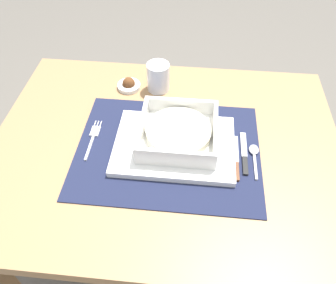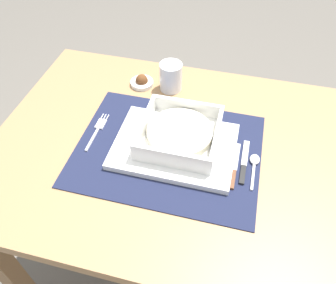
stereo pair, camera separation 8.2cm
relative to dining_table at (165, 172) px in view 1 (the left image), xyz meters
The scene contains 11 objects.
ground_plane 0.60m from the dining_table, ahead, with size 6.00×6.00×0.00m, color #59544C.
dining_table is the anchor object (origin of this frame).
placemat 0.11m from the dining_table, 59.80° to the right, with size 0.46×0.35×0.00m, color #191E38.
serving_plate 0.13m from the dining_table, 17.94° to the right, with size 0.30×0.22×0.02m, color white.
porridge_bowl 0.15m from the dining_table, 18.67° to the left, with size 0.19×0.19×0.05m.
fork 0.22m from the dining_table, behind, with size 0.02×0.14×0.00m.
spoon 0.25m from the dining_table, ahead, with size 0.02×0.11×0.01m.
butter_knife 0.23m from the dining_table, ahead, with size 0.01×0.14×0.01m.
bread_knife 0.22m from the dining_table, 12.01° to the right, with size 0.01×0.14×0.01m.
drinking_glass 0.27m from the dining_table, 100.95° to the left, with size 0.07×0.07×0.08m.
condiment_saucer 0.29m from the dining_table, 120.82° to the left, with size 0.07×0.07×0.04m.
Camera 1 is at (0.06, -0.57, 1.35)m, focal length 36.02 mm.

